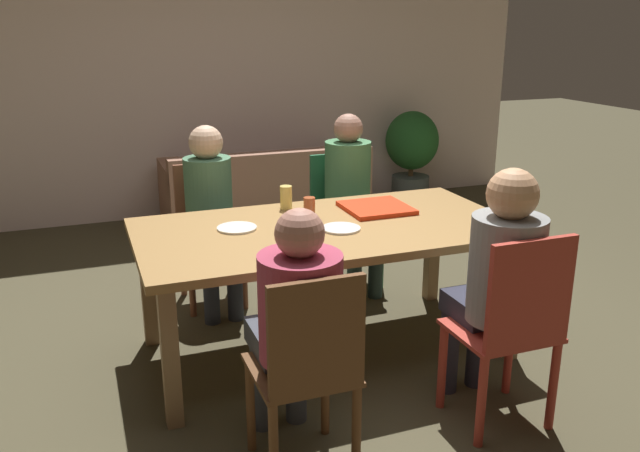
{
  "coord_description": "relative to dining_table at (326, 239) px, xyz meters",
  "views": [
    {
      "loc": [
        -1.25,
        -3.23,
        1.85
      ],
      "look_at": [
        0.0,
        0.1,
        0.73
      ],
      "focal_mm": 37.0,
      "sensor_mm": 36.0,
      "label": 1
    }
  ],
  "objects": [
    {
      "name": "drinking_glass_0",
      "position": [
        -0.1,
        0.4,
        0.15
      ],
      "size": [
        0.07,
        0.07,
        0.14
      ],
      "primitive_type": "cylinder",
      "color": "#E4CC66",
      "rests_on": "dining_table"
    },
    {
      "name": "chair_0",
      "position": [
        0.51,
        1.01,
        -0.19
      ],
      "size": [
        0.43,
        0.44,
        0.92
      ],
      "color": "#256440",
      "rests_on": "ground"
    },
    {
      "name": "couch",
      "position": [
        0.35,
        2.51,
        -0.4
      ],
      "size": [
        1.83,
        0.84,
        0.74
      ],
      "color": "#9D6F59",
      "rests_on": "ground"
    },
    {
      "name": "person_2",
      "position": [
        -0.47,
        0.85,
        0.03
      ],
      "size": [
        0.31,
        0.53,
        1.21
      ],
      "color": "#2B303F",
      "rests_on": "ground"
    },
    {
      "name": "potted_plant",
      "position": [
        2.02,
        2.77,
        -0.13
      ],
      "size": [
        0.55,
        0.55,
        0.95
      ],
      "color": "#555F5B",
      "rests_on": "ground"
    },
    {
      "name": "ground_plane",
      "position": [
        0.0,
        0.0,
        -0.68
      ],
      "size": [
        20.0,
        20.0,
        0.0
      ],
      "primitive_type": "plane",
      "color": "#47422C"
    },
    {
      "name": "chair_2",
      "position": [
        -0.47,
        1.0,
        -0.18
      ],
      "size": [
        0.4,
        0.43,
        0.92
      ],
      "color": "brown",
      "rests_on": "ground"
    },
    {
      "name": "plate_0",
      "position": [
        -0.48,
        0.12,
        0.08
      ],
      "size": [
        0.22,
        0.22,
        0.01
      ],
      "color": "white",
      "rests_on": "dining_table"
    },
    {
      "name": "plate_1",
      "position": [
        0.05,
        -0.09,
        0.08
      ],
      "size": [
        0.21,
        0.21,
        0.01
      ],
      "color": "white",
      "rests_on": "dining_table"
    },
    {
      "name": "back_wall",
      "position": [
        0.0,
        3.17,
        0.69
      ],
      "size": [
        6.61,
        0.12,
        2.74
      ],
      "primitive_type": "cube",
      "color": "#F3D7CD",
      "rests_on": "ground"
    },
    {
      "name": "person_3",
      "position": [
        -0.47,
        -0.87,
        0.0
      ],
      "size": [
        0.34,
        0.55,
        1.15
      ],
      "color": "#3F434C",
      "rests_on": "ground"
    },
    {
      "name": "drinking_glass_1",
      "position": [
        -0.04,
        0.18,
        0.14
      ],
      "size": [
        0.07,
        0.07,
        0.12
      ],
      "primitive_type": "cylinder",
      "color": "#B04E29",
      "rests_on": "dining_table"
    },
    {
      "name": "chair_1",
      "position": [
        0.51,
        -1.01,
        -0.15
      ],
      "size": [
        0.45,
        0.4,
        0.97
      ],
      "color": "#AC362A",
      "rests_on": "ground"
    },
    {
      "name": "pizza_box_0",
      "position": [
        0.39,
        0.19,
        0.09
      ],
      "size": [
        0.37,
        0.37,
        0.03
      ],
      "color": "red",
      "rests_on": "dining_table"
    },
    {
      "name": "person_0",
      "position": [
        0.51,
        0.86,
        0.04
      ],
      "size": [
        0.32,
        0.54,
        1.23
      ],
      "color": "#2C4443",
      "rests_on": "ground"
    },
    {
      "name": "chair_3",
      "position": [
        -0.47,
        -1.03,
        -0.16
      ],
      "size": [
        0.41,
        0.41,
        0.93
      ],
      "color": "brown",
      "rests_on": "ground"
    },
    {
      "name": "dining_table",
      "position": [
        0.0,
        0.0,
        0.0
      ],
      "size": [
        2.07,
        1.08,
        0.76
      ],
      "color": "olive",
      "rests_on": "ground"
    },
    {
      "name": "person_1",
      "position": [
        0.51,
        -0.87,
        0.05
      ],
      "size": [
        0.34,
        0.51,
        1.23
      ],
      "color": "#2C2D3B",
      "rests_on": "ground"
    }
  ]
}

